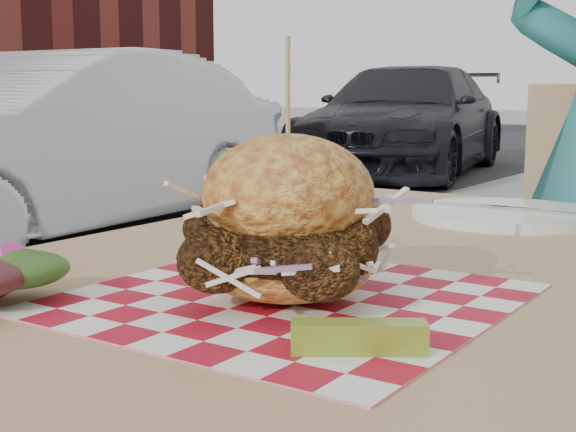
% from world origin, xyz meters
% --- Properties ---
extents(car_white, '(1.54, 3.70, 1.19)m').
position_xyz_m(car_white, '(-3.60, 2.62, 0.60)').
color(car_white, silver).
rests_on(car_white, ground).
extents(car_dark, '(2.51, 4.51, 1.23)m').
position_xyz_m(car_dark, '(-3.60, 7.65, 0.62)').
color(car_dark, black).
rests_on(car_dark, ground).
extents(patio_table, '(0.80, 1.20, 0.75)m').
position_xyz_m(patio_table, '(0.06, 0.04, 0.67)').
color(patio_table, tan).
rests_on(patio_table, ground).
extents(paper_liner, '(0.36, 0.36, 0.00)m').
position_xyz_m(paper_liner, '(0.05, -0.14, 0.75)').
color(paper_liner, '#B41226').
rests_on(paper_liner, patio_table).
extents(sandwich, '(0.20, 0.20, 0.23)m').
position_xyz_m(sandwich, '(0.05, -0.14, 0.81)').
color(sandwich, gold).
rests_on(sandwich, paper_liner).
extents(pickle_spear, '(0.09, 0.07, 0.02)m').
position_xyz_m(pickle_spear, '(0.18, -0.24, 0.76)').
color(pickle_spear, olive).
rests_on(pickle_spear, paper_liner).
extents(place_setting, '(0.27, 0.27, 0.02)m').
position_xyz_m(place_setting, '(0.06, 0.42, 0.76)').
color(place_setting, white).
rests_on(place_setting, patio_table).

